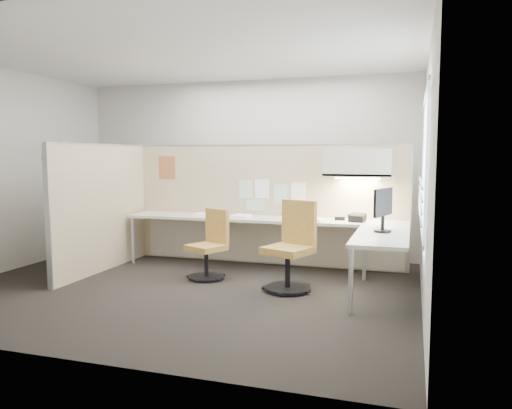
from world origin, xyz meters
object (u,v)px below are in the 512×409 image
(chair_right, at_px, (291,249))
(desk, at_px, (283,229))
(monitor, at_px, (383,207))
(phone, at_px, (357,218))
(chair_left, at_px, (210,247))

(chair_right, bearing_deg, desk, 132.12)
(monitor, bearing_deg, desk, 82.24)
(monitor, xyz_separation_m, phone, (-0.38, 0.82, -0.24))
(desk, bearing_deg, monitor, -27.04)
(chair_left, relative_size, phone, 3.70)
(chair_left, height_order, monitor, monitor)
(chair_left, bearing_deg, phone, 46.18)
(desk, xyz_separation_m, monitor, (1.37, -0.70, 0.42))
(chair_right, height_order, monitor, monitor)
(chair_right, distance_m, phone, 1.19)
(desk, height_order, chair_right, chair_right)
(monitor, height_order, phone, monitor)
(desk, relative_size, chair_right, 3.79)
(desk, relative_size, phone, 16.54)
(monitor, bearing_deg, chair_right, 116.13)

